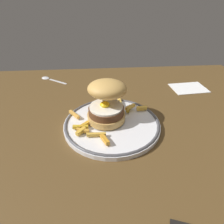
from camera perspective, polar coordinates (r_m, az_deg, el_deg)
name	(u,v)px	position (r cm, az deg, el deg)	size (l,w,h in cm)	color
ground_plane	(104,136)	(53.94, -2.36, -6.93)	(118.61, 92.71, 4.00)	brown
dinner_plate	(112,124)	(53.55, 0.00, -3.38)	(26.06, 26.06, 1.60)	silver
burger	(107,99)	(52.12, -1.53, 3.67)	(12.91, 13.92, 11.06)	tan
fries_pile	(105,113)	(55.29, -2.00, -0.39)	(22.83, 23.04, 1.77)	gold
spoon	(48,78)	(86.10, -18.12, 9.35)	(11.78, 9.16, 0.90)	silver
napkin	(189,88)	(79.41, 21.43, 6.56)	(12.57, 9.21, 0.40)	white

